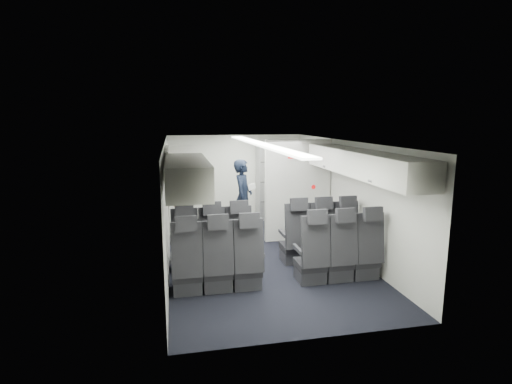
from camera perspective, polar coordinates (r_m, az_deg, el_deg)
name	(u,v)px	position (r m, az deg, el deg)	size (l,w,h in m)	color
cabin_shell	(260,197)	(7.41, 0.63, -0.75)	(3.41, 6.01, 2.16)	black
seat_row_front	(267,243)	(7.09, 1.55, -7.30)	(3.33, 0.56, 1.24)	black
seat_row_mid	(280,261)	(6.26, 3.47, -9.76)	(3.33, 0.56, 1.24)	black
overhead_bin_left_rear	(187,175)	(5.15, -9.86, 2.40)	(0.53, 1.80, 0.40)	white
overhead_bin_left_front_open	(181,168)	(6.90, -10.71, 3.38)	(0.64, 1.70, 0.72)	#9E9E93
overhead_bin_right_rear	(388,169)	(5.94, 18.28, 3.09)	(0.53, 1.80, 0.40)	white
overhead_bin_right_front	(338,157)	(7.49, 11.61, 4.85)	(0.53, 1.70, 0.40)	white
bulkhead_partition	(298,190)	(8.43, 5.98, 0.24)	(1.40, 0.15, 2.13)	silver
galley_unit	(274,182)	(10.26, 2.55, 1.42)	(0.85, 0.52, 1.90)	#939399
boarding_door	(171,194)	(8.80, -12.07, -0.30)	(0.12, 1.27, 1.86)	silver
flight_attendant	(243,197)	(8.82, -1.87, -0.79)	(0.62, 0.40, 1.69)	black
carry_on_bag	(185,166)	(6.75, -10.04, 3.65)	(0.37, 0.26, 0.22)	black
papers	(252,187)	(8.76, -0.60, 0.76)	(0.18, 0.02, 0.13)	white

